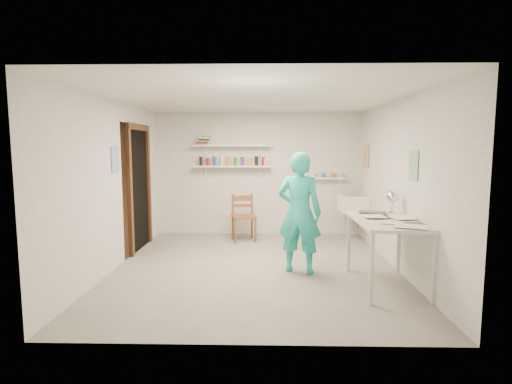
{
  "coord_description": "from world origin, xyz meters",
  "views": [
    {
      "loc": [
        0.14,
        -5.57,
        1.74
      ],
      "look_at": [
        0.0,
        0.4,
        1.05
      ],
      "focal_mm": 28.0,
      "sensor_mm": 36.0,
      "label": 1
    }
  ],
  "objects_px": {
    "belfast_sink": "(353,203)",
    "wooden_chair": "(244,217)",
    "man": "(299,213)",
    "wall_clock": "(294,191)",
    "desk_lamp": "(393,197)",
    "work_table": "(387,253)"
  },
  "relations": [
    {
      "from": "belfast_sink",
      "to": "wooden_chair",
      "type": "bearing_deg",
      "value": -177.8
    },
    {
      "from": "belfast_sink",
      "to": "man",
      "type": "relative_size",
      "value": 0.36
    },
    {
      "from": "wall_clock",
      "to": "wooden_chair",
      "type": "height_order",
      "value": "wall_clock"
    },
    {
      "from": "man",
      "to": "wooden_chair",
      "type": "height_order",
      "value": "man"
    },
    {
      "from": "wooden_chair",
      "to": "belfast_sink",
      "type": "bearing_deg",
      "value": -10.11
    },
    {
      "from": "wooden_chair",
      "to": "desk_lamp",
      "type": "xyz_separation_m",
      "value": [
        2.1,
        -1.85,
        0.61
      ]
    },
    {
      "from": "wall_clock",
      "to": "work_table",
      "type": "height_order",
      "value": "wall_clock"
    },
    {
      "from": "desk_lamp",
      "to": "man",
      "type": "bearing_deg",
      "value": 177.54
    },
    {
      "from": "wooden_chair",
      "to": "desk_lamp",
      "type": "bearing_deg",
      "value": -53.76
    },
    {
      "from": "wooden_chair",
      "to": "work_table",
      "type": "xyz_separation_m",
      "value": [
        1.89,
        -2.36,
        -0.03
      ]
    },
    {
      "from": "wall_clock",
      "to": "work_table",
      "type": "relative_size",
      "value": 0.24
    },
    {
      "from": "wooden_chair",
      "to": "work_table",
      "type": "height_order",
      "value": "wooden_chair"
    },
    {
      "from": "man",
      "to": "wall_clock",
      "type": "relative_size",
      "value": 5.56
    },
    {
      "from": "wall_clock",
      "to": "desk_lamp",
      "type": "xyz_separation_m",
      "value": [
        1.31,
        -0.26,
        -0.05
      ]
    },
    {
      "from": "man",
      "to": "wall_clock",
      "type": "distance_m",
      "value": 0.35
    },
    {
      "from": "belfast_sink",
      "to": "desk_lamp",
      "type": "bearing_deg",
      "value": -87.07
    },
    {
      "from": "man",
      "to": "desk_lamp",
      "type": "relative_size",
      "value": 10.54
    },
    {
      "from": "wall_clock",
      "to": "desk_lamp",
      "type": "distance_m",
      "value": 1.33
    },
    {
      "from": "belfast_sink",
      "to": "desk_lamp",
      "type": "xyz_separation_m",
      "value": [
        0.1,
        -1.93,
        0.36
      ]
    },
    {
      "from": "wall_clock",
      "to": "work_table",
      "type": "bearing_deg",
      "value": -17.74
    },
    {
      "from": "man",
      "to": "desk_lamp",
      "type": "bearing_deg",
      "value": -165.19
    },
    {
      "from": "work_table",
      "to": "desk_lamp",
      "type": "height_order",
      "value": "desk_lamp"
    }
  ]
}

